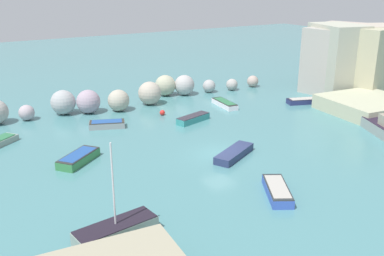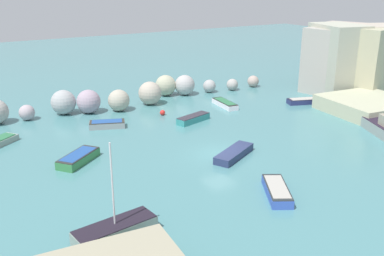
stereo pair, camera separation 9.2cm
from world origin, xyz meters
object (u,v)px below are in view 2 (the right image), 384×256
object	(u,v)px
moored_boat_1	(234,154)
channel_buoy	(163,113)
moored_boat_9	(277,190)
moored_boat_11	(304,101)
moored_boat_6	(115,230)
moored_boat_5	(225,104)
moored_boat_4	(78,158)
moored_boat_10	(193,119)
moored_boat_8	(107,124)

from	to	relation	value
moored_boat_1	channel_buoy	bearing A→B (deg)	61.81
channel_buoy	moored_boat_1	size ratio (longest dim) A/B	0.12
moored_boat_9	moored_boat_11	xyz separation A→B (m)	(17.81, 15.54, -0.03)
moored_boat_1	moored_boat_6	world-z (taller)	moored_boat_6
moored_boat_9	moored_boat_11	size ratio (longest dim) A/B	1.01
moored_boat_5	moored_boat_9	xyz separation A→B (m)	(-9.29, -19.26, 0.02)
moored_boat_6	moored_boat_11	size ratio (longest dim) A/B	1.38
moored_boat_11	moored_boat_6	bearing A→B (deg)	46.17
moored_boat_11	moored_boat_1	bearing A→B (deg)	47.22
moored_boat_1	moored_boat_11	bearing A→B (deg)	1.31
moored_boat_4	moored_boat_10	world-z (taller)	moored_boat_4
moored_boat_1	moored_boat_8	distance (m)	13.74
channel_buoy	moored_boat_4	distance (m)	13.72
channel_buoy	moored_boat_11	distance (m)	16.65
moored_boat_4	moored_boat_11	xyz separation A→B (m)	(27.43, 3.36, -0.05)
channel_buoy	moored_boat_10	bearing A→B (deg)	-65.80
moored_boat_8	moored_boat_4	bearing A→B (deg)	-104.29
channel_buoy	moored_boat_11	bearing A→B (deg)	-15.13
channel_buoy	moored_boat_11	xyz separation A→B (m)	(16.07, -4.35, 0.03)
moored_boat_6	moored_boat_9	bearing A→B (deg)	-11.32
moored_boat_5	moored_boat_9	bearing A→B (deg)	160.24
moored_boat_1	moored_boat_6	xyz separation A→B (m)	(-12.50, -6.02, 0.17)
moored_boat_4	moored_boat_8	size ratio (longest dim) A/B	1.09
moored_boat_6	moored_boat_9	world-z (taller)	moored_boat_6
moored_boat_8	moored_boat_9	world-z (taller)	moored_boat_9
moored_boat_6	moored_boat_10	distance (m)	21.21
moored_boat_8	moored_boat_5	bearing A→B (deg)	22.09
moored_boat_1	moored_boat_10	size ratio (longest dim) A/B	1.17
moored_boat_8	moored_boat_9	xyz separation A→B (m)	(4.68, -19.08, 0.00)
moored_boat_10	moored_boat_11	bearing A→B (deg)	160.80
moored_boat_4	moored_boat_8	bearing A→B (deg)	-164.27
moored_boat_4	moored_boat_6	bearing A→B (deg)	44.15
moored_boat_10	channel_buoy	bearing A→B (deg)	-82.01
moored_boat_1	moored_boat_11	world-z (taller)	moored_boat_1
moored_boat_5	moored_boat_6	distance (m)	27.52
channel_buoy	moored_boat_11	world-z (taller)	moored_boat_11
moored_boat_4	moored_boat_11	size ratio (longest dim) A/B	0.97
moored_boat_4	moored_boat_6	distance (m)	11.53
moored_boat_8	channel_buoy	bearing A→B (deg)	28.54
channel_buoy	moored_boat_8	bearing A→B (deg)	-172.79
moored_boat_8	moored_boat_10	world-z (taller)	moored_boat_10
moored_boat_11	moored_boat_5	bearing A→B (deg)	-4.52
moored_boat_5	moored_boat_8	world-z (taller)	moored_boat_8
moored_boat_4	moored_boat_9	size ratio (longest dim) A/B	0.96
moored_boat_5	moored_boat_10	size ratio (longest dim) A/B	1.05
moored_boat_1	moored_boat_5	xyz separation A→B (m)	(7.85, 12.49, 0.02)
moored_boat_6	moored_boat_1	bearing A→B (deg)	18.27
channel_buoy	moored_boat_4	world-z (taller)	moored_boat_4
moored_boat_5	moored_boat_6	size ratio (longest dim) A/B	0.74
channel_buoy	moored_boat_10	size ratio (longest dim) A/B	0.14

